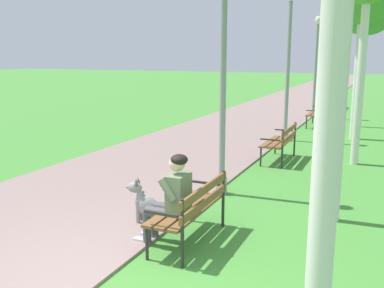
{
  "coord_description": "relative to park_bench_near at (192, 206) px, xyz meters",
  "views": [
    {
      "loc": [
        2.54,
        -3.38,
        2.46
      ],
      "look_at": [
        -0.59,
        3.58,
        0.9
      ],
      "focal_mm": 40.51,
      "sensor_mm": 36.0,
      "label": 1
    }
  ],
  "objects": [
    {
      "name": "birch_tree_fifth",
      "position": [
        1.41,
        11.17,
        3.59
      ],
      "size": [
        2.02,
        2.15,
        5.14
      ],
      "color": "silver",
      "rests_on": "ground"
    },
    {
      "name": "park_bench_furthest",
      "position": [
        -0.01,
        16.37,
        0.0
      ],
      "size": [
        0.55,
        1.5,
        0.85
      ],
      "color": "brown",
      "rests_on": "ground"
    },
    {
      "name": "park_bench_near",
      "position": [
        0.0,
        0.0,
        0.0
      ],
      "size": [
        0.55,
        1.5,
        0.85
      ],
      "color": "brown",
      "rests_on": "ground"
    },
    {
      "name": "park_bench_mid",
      "position": [
        0.04,
        5.04,
        0.0
      ],
      "size": [
        0.55,
        1.5,
        0.85
      ],
      "color": "brown",
      "rests_on": "ground"
    },
    {
      "name": "person_seated_on_near_bench",
      "position": [
        -0.21,
        -0.21,
        0.17
      ],
      "size": [
        0.74,
        0.49,
        1.25
      ],
      "color": "#4C4C51",
      "rests_on": "ground"
    },
    {
      "name": "lamp_post_near",
      "position": [
        -0.38,
        2.13,
        1.67
      ],
      "size": [
        0.24,
        0.24,
        4.21
      ],
      "color": "gray",
      "rests_on": "ground"
    },
    {
      "name": "pedestrian_distant",
      "position": [
        -2.53,
        28.52,
        0.33
      ],
      "size": [
        0.32,
        0.22,
        1.65
      ],
      "color": "#383842",
      "rests_on": "ground"
    },
    {
      "name": "lamp_post_far",
      "position": [
        -0.42,
        12.79,
        1.53
      ],
      "size": [
        0.24,
        0.24,
        3.95
      ],
      "color": "gray",
      "rests_on": "ground"
    },
    {
      "name": "lamp_post_mid",
      "position": [
        -0.42,
        7.62,
        1.69
      ],
      "size": [
        0.24,
        0.24,
        4.25
      ],
      "color": "gray",
      "rests_on": "ground"
    },
    {
      "name": "pedestrian_further_distant",
      "position": [
        -2.93,
        33.19,
        0.33
      ],
      "size": [
        0.32,
        0.22,
        1.65
      ],
      "color": "#383842",
      "rests_on": "ground"
    },
    {
      "name": "dog_grey",
      "position": [
        -0.82,
        0.31,
        -0.25
      ],
      "size": [
        0.83,
        0.36,
        0.71
      ],
      "color": "gray",
      "rests_on": "ground"
    },
    {
      "name": "paved_path",
      "position": [
        -2.49,
        22.42,
        -0.49
      ],
      "size": [
        4.04,
        60.0,
        0.04
      ],
      "primitive_type": "cube",
      "color": "gray",
      "rests_on": "ground"
    },
    {
      "name": "park_bench_far",
      "position": [
        0.09,
        10.68,
        0.0
      ],
      "size": [
        0.55,
        1.5,
        0.85
      ],
      "color": "brown",
      "rests_on": "ground"
    }
  ]
}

